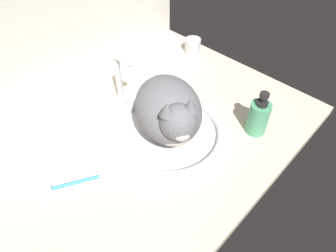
{
  "coord_description": "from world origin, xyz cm",
  "views": [
    {
      "loc": [
        -45.4,
        -52.33,
        78.88
      ],
      "look_at": [
        5.36,
        -5.3,
        7.0
      ],
      "focal_mm": 34.15,
      "sensor_mm": 36.0,
      "label": 1
    }
  ],
  "objects_px": {
    "sink_basin": "(168,132)",
    "metal_jar": "(193,46)",
    "faucet": "(121,87)",
    "toothbrush": "(69,184)",
    "cat": "(170,111)",
    "soap_pump_bottle": "(258,117)"
  },
  "relations": [
    {
      "from": "faucet",
      "to": "toothbrush",
      "type": "bearing_deg",
      "value": -156.0
    },
    {
      "from": "metal_jar",
      "to": "toothbrush",
      "type": "height_order",
      "value": "metal_jar"
    },
    {
      "from": "toothbrush",
      "to": "soap_pump_bottle",
      "type": "bearing_deg",
      "value": -26.48
    },
    {
      "from": "faucet",
      "to": "cat",
      "type": "bearing_deg",
      "value": -92.23
    },
    {
      "from": "cat",
      "to": "metal_jar",
      "type": "bearing_deg",
      "value": 31.52
    },
    {
      "from": "sink_basin",
      "to": "metal_jar",
      "type": "height_order",
      "value": "metal_jar"
    },
    {
      "from": "faucet",
      "to": "cat",
      "type": "relative_size",
      "value": 0.59
    },
    {
      "from": "metal_jar",
      "to": "sink_basin",
      "type": "bearing_deg",
      "value": -149.36
    },
    {
      "from": "soap_pump_bottle",
      "to": "faucet",
      "type": "bearing_deg",
      "value": 116.6
    },
    {
      "from": "metal_jar",
      "to": "toothbrush",
      "type": "relative_size",
      "value": 0.47
    },
    {
      "from": "faucet",
      "to": "cat",
      "type": "height_order",
      "value": "cat"
    },
    {
      "from": "faucet",
      "to": "soap_pump_bottle",
      "type": "distance_m",
      "value": 0.46
    },
    {
      "from": "metal_jar",
      "to": "soap_pump_bottle",
      "type": "height_order",
      "value": "soap_pump_bottle"
    },
    {
      "from": "cat",
      "to": "soap_pump_bottle",
      "type": "relative_size",
      "value": 2.24
    },
    {
      "from": "cat",
      "to": "toothbrush",
      "type": "xyz_separation_m",
      "value": [
        -0.32,
        0.09,
        -0.11
      ]
    },
    {
      "from": "metal_jar",
      "to": "soap_pump_bottle",
      "type": "bearing_deg",
      "value": -115.87
    },
    {
      "from": "cat",
      "to": "toothbrush",
      "type": "bearing_deg",
      "value": 164.88
    },
    {
      "from": "faucet",
      "to": "metal_jar",
      "type": "relative_size",
      "value": 3.07
    },
    {
      "from": "faucet",
      "to": "soap_pump_bottle",
      "type": "relative_size",
      "value": 1.32
    },
    {
      "from": "sink_basin",
      "to": "soap_pump_bottle",
      "type": "height_order",
      "value": "soap_pump_bottle"
    },
    {
      "from": "faucet",
      "to": "soap_pump_bottle",
      "type": "bearing_deg",
      "value": -63.4
    },
    {
      "from": "sink_basin",
      "to": "soap_pump_bottle",
      "type": "xyz_separation_m",
      "value": [
        0.21,
        -0.19,
        0.05
      ]
    }
  ]
}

